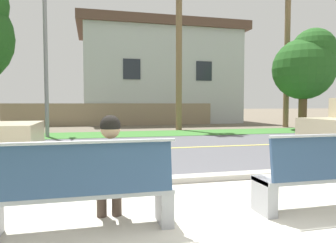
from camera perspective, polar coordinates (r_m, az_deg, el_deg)
The scene contains 14 objects.
ground_plane at distance 11.05m, azimuth -6.33°, elevation -3.94°, with size 140.00×140.00×0.00m, color #665B4C.
sidewalk_pavement at distance 3.82m, azimuth 9.69°, elevation -17.78°, with size 44.00×3.60×0.01m, color beige.
curb_edge at distance 5.57m, azimuth 1.51°, elevation -10.47°, with size 44.00×0.30×0.11m, color #ADA89E.
street_asphalt at distance 9.57m, azimuth -5.14°, elevation -5.02°, with size 52.00×8.00×0.01m, color #515156.
road_centre_line at distance 9.57m, azimuth -5.14°, elevation -4.99°, with size 48.00×0.14×0.01m, color #E0CC4C.
far_verge_grass at distance 14.33m, azimuth -8.09°, elevation -2.28°, with size 48.00×2.80×0.02m, color #38702D.
bench_left at distance 3.49m, azimuth -15.19°, elevation -12.06°, with size 1.92×0.48×1.01m.
bench_right at distance 4.58m, azimuth 27.23°, elevation -8.64°, with size 1.92×0.48×1.01m.
seated_person_olive at distance 3.61m, azimuth -10.42°, elevation -7.96°, with size 0.52×0.68×1.25m.
streetlamp at distance 14.34m, azimuth -21.21°, elevation 13.53°, with size 0.24×2.10×6.98m.
shade_tree_centre at distance 18.30m, azimuth 23.72°, elevation 9.42°, with size 3.21×3.21×5.30m.
palm_tree_short at distance 20.64m, azimuth 20.91°, elevation 19.76°, with size 2.09×1.98×9.17m.
garden_wall at distance 20.27m, azimuth -9.88°, elevation 1.26°, with size 13.00×0.36×1.40m, color gray.
house_across_street at distance 24.05m, azimuth -1.72°, elevation 8.54°, with size 11.73×6.91×7.12m.
Camera 1 is at (-1.44, -2.87, 1.37)m, focal length 33.68 mm.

